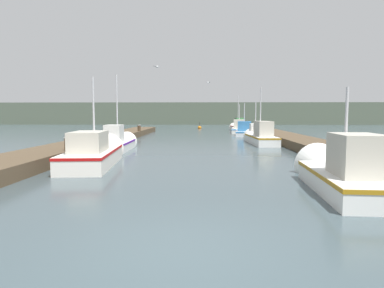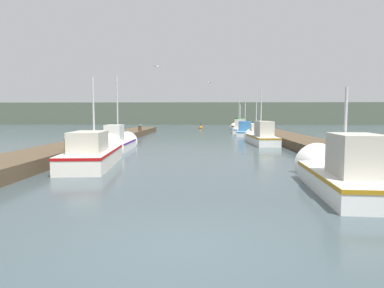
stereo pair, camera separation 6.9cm
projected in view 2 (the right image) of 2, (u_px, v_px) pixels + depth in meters
The scene contains 19 objects.
ground_plane at pixel (181, 252), 5.24m from camera, with size 200.00×200.00×0.00m.
dock_left at pixel (92, 143), 21.39m from camera, with size 2.41×40.00×0.52m.
dock_right at pixel (308, 144), 20.90m from camera, with size 2.41×40.00×0.52m.
distant_shore_ridge at pixel (203, 114), 72.69m from camera, with size 120.00×16.00×4.24m.
fishing_boat_0 at pixel (340, 172), 9.67m from camera, with size 1.99×5.37×3.35m.
fishing_boat_1 at pixel (96, 153), 14.44m from camera, with size 2.23×6.22×4.07m.
fishing_boat_2 at pixel (119, 143), 20.06m from camera, with size 1.58×5.44×4.74m.
fishing_boat_3 at pixel (260, 136), 24.17m from camera, with size 1.65×6.17×4.31m.
fishing_boat_4 at pixel (256, 134), 28.96m from camera, with size 1.79×5.80×3.47m.
fishing_boat_5 at pixel (245, 131), 33.46m from camera, with size 2.05×5.04×3.65m.
fishing_boat_6 at pixel (240, 129), 38.57m from camera, with size 2.16×6.38×3.62m.
fishing_boat_7 at pixel (239, 127), 42.39m from camera, with size 1.77×5.12×4.69m.
mooring_piling_0 at pixel (264, 132), 30.26m from camera, with size 0.24×0.24×1.03m.
mooring_piling_1 at pixel (68, 150), 14.81m from camera, with size 0.30×0.30×1.11m.
mooring_piling_2 at pixel (140, 131), 31.46m from camera, with size 0.34×0.34×1.08m.
mooring_piling_3 at pixel (256, 129), 34.12m from camera, with size 0.36×0.36×1.22m.
channel_buoy at pixel (201, 128), 48.21m from camera, with size 0.51×0.51×1.01m.
seagull_lead at pixel (209, 82), 33.63m from camera, with size 0.48×0.46×0.12m.
seagull_1 at pixel (158, 67), 22.67m from camera, with size 0.54×0.36×0.12m.
Camera 2 is at (0.36, -5.07, 2.11)m, focal length 32.00 mm.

